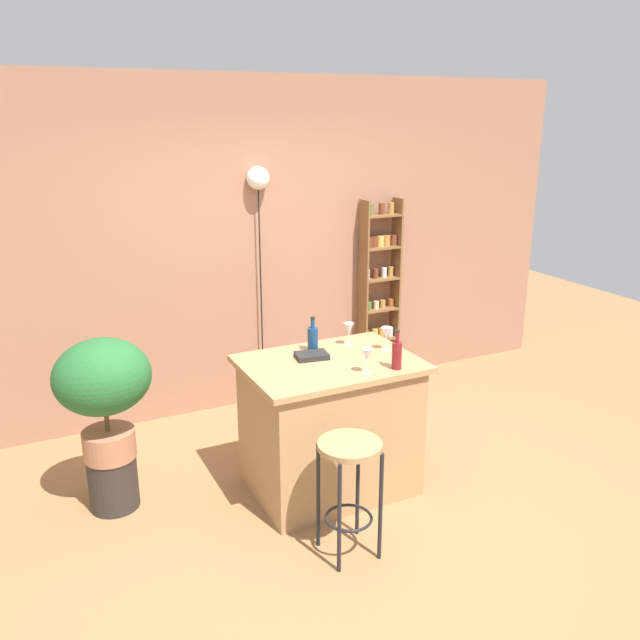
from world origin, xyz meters
The scene contains 14 objects.
ground centered at (0.00, 0.00, 0.00)m, with size 12.00×12.00×0.00m, color olive.
back_wall centered at (0.00, 1.95, 1.40)m, with size 6.40×0.10×2.80m, color #9E6B51.
kitchen_counter centered at (0.00, 0.30, 0.47)m, with size 1.14×0.82×0.93m.
bar_stool centered at (-0.23, -0.39, 0.54)m, with size 0.37×0.37×0.72m.
spice_shelf centered at (1.28, 1.79, 0.90)m, with size 0.37×0.17×1.76m.
plant_stool centered at (-1.38, 0.71, 0.18)m, with size 0.32×0.32×0.36m, color #2D2823.
potted_plant centered at (-1.38, 0.71, 0.87)m, with size 0.61×0.55×0.80m.
bottle_spirits_clear centered at (-0.02, 0.52, 1.03)m, with size 0.07×0.07×0.25m.
bottle_vinegar centered at (0.32, -0.01, 1.03)m, with size 0.06×0.06×0.26m.
wine_glass_left centered at (0.44, 0.32, 1.05)m, with size 0.07×0.07×0.16m.
wine_glass_center centered at (0.11, 0.01, 1.05)m, with size 0.07×0.07×0.16m.
wine_glass_right centered at (0.26, 0.52, 1.05)m, with size 0.07×0.07×0.16m.
cookbook centered at (-0.08, 0.40, 0.95)m, with size 0.21×0.15×0.04m, color black.
pendant_globe_light centered at (0.12, 1.84, 1.94)m, with size 0.19×0.19×2.08m.
Camera 1 is at (-1.87, -3.35, 2.50)m, focal length 37.46 mm.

